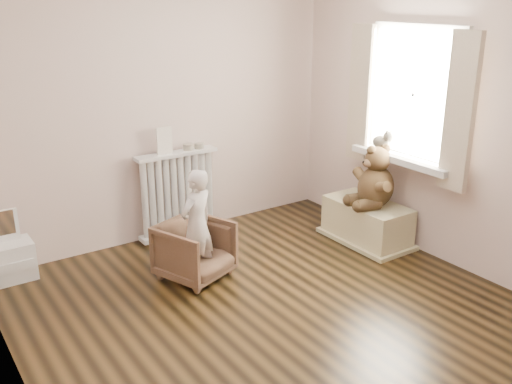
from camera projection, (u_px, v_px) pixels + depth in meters
floor at (273, 309)px, 4.39m from camera, size 3.60×3.60×0.01m
back_wall at (163, 106)px, 5.37m from camera, size 3.60×0.02×2.60m
front_wall at (509, 229)px, 2.55m from camera, size 3.60×0.02×2.60m
right_wall at (443, 116)px, 4.91m from camera, size 0.02×3.60×2.60m
window at (415, 95)px, 5.08m from camera, size 0.03×0.90×1.10m
window_sill at (402, 159)px, 5.22m from camera, size 0.22×1.10×0.06m
curtain_left at (460, 113)px, 4.59m from camera, size 0.06×0.26×1.30m
curtain_right at (361, 94)px, 5.49m from camera, size 0.06×0.26×1.30m
radiator at (178, 199)px, 5.61m from camera, size 0.82×0.16×0.87m
paper_doll at (164, 141)px, 5.35m from camera, size 0.15×0.01×0.26m
tin_a at (188, 147)px, 5.51m from camera, size 0.10×0.10×0.06m
tin_b at (199, 146)px, 5.57m from camera, size 0.09×0.09×0.05m
toy_vanity at (8, 249)px, 4.77m from camera, size 0.39×0.28×0.61m
armchair at (195, 250)px, 4.81m from camera, size 0.69×0.70×0.50m
child at (197, 225)px, 4.69m from camera, size 0.41×0.34×0.95m
toy_bench at (367, 222)px, 5.55m from camera, size 0.44×0.84×0.39m
teddy_bear at (376, 178)px, 5.33m from camera, size 0.54×0.46×0.58m
plush_cat at (382, 139)px, 5.38m from camera, size 0.16×0.25×0.20m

